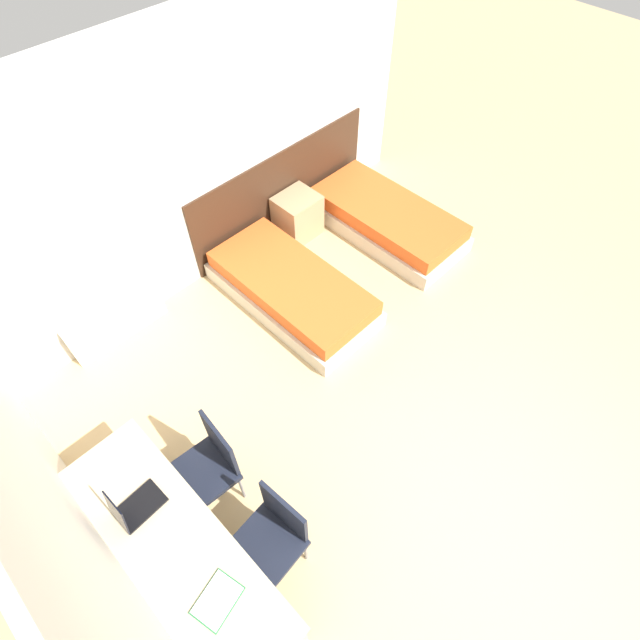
# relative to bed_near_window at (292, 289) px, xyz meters

# --- Properties ---
(ground_plane) EXTENTS (20.00, 20.00, 0.00)m
(ground_plane) POSITION_rel_bed_near_window_xyz_m (-0.28, -2.77, -0.18)
(ground_plane) COLOR tan
(wall_back) EXTENTS (5.76, 0.05, 2.70)m
(wall_back) POSITION_rel_bed_near_window_xyz_m (-0.28, 1.01, 1.17)
(wall_back) COLOR silver
(wall_back) RESTS_ON ground_plane
(wall_left) EXTENTS (0.05, 4.76, 2.70)m
(wall_left) POSITION_rel_bed_near_window_xyz_m (-2.69, -0.89, 1.17)
(wall_left) COLOR silver
(wall_left) RESTS_ON ground_plane
(headboard_panel) EXTENTS (2.56, 0.03, 1.01)m
(headboard_panel) POSITION_rel_bed_near_window_xyz_m (0.78, 0.97, 0.32)
(headboard_panel) COLOR #382316
(headboard_panel) RESTS_ON ground_plane
(bed_near_window) EXTENTS (0.90, 1.88, 0.37)m
(bed_near_window) POSITION_rel_bed_near_window_xyz_m (0.00, 0.00, 0.00)
(bed_near_window) COLOR beige
(bed_near_window) RESTS_ON ground_plane
(bed_near_door) EXTENTS (0.90, 1.88, 0.37)m
(bed_near_door) POSITION_rel_bed_near_window_xyz_m (1.56, 0.00, 0.00)
(bed_near_door) COLOR beige
(bed_near_door) RESTS_ON ground_plane
(nightstand) EXTENTS (0.48, 0.42, 0.53)m
(nightstand) POSITION_rel_bed_near_window_xyz_m (0.78, 0.73, 0.09)
(nightstand) COLOR tan
(nightstand) RESTS_ON ground_plane
(radiator) EXTENTS (1.00, 0.12, 0.47)m
(radiator) POSITION_rel_bed_near_window_xyz_m (-1.56, 0.89, 0.06)
(radiator) COLOR silver
(radiator) RESTS_ON ground_plane
(desk) EXTENTS (0.61, 1.93, 0.75)m
(desk) POSITION_rel_bed_near_window_xyz_m (-2.36, -1.43, 0.40)
(desk) COLOR #C6B28E
(desk) RESTS_ON ground_plane
(chair_near_laptop) EXTENTS (0.48, 0.48, 0.94)m
(chair_near_laptop) POSITION_rel_bed_near_window_xyz_m (-1.84, -1.07, 0.35)
(chair_near_laptop) COLOR black
(chair_near_laptop) RESTS_ON ground_plane
(chair_near_notebook) EXTENTS (0.48, 0.48, 0.94)m
(chair_near_notebook) POSITION_rel_bed_near_window_xyz_m (-1.84, -1.79, 0.35)
(chair_near_notebook) COLOR black
(chair_near_notebook) RESTS_ON ground_plane
(laptop) EXTENTS (0.33, 0.22, 0.33)m
(laptop) POSITION_rel_bed_near_window_xyz_m (-2.42, -1.08, 0.63)
(laptop) COLOR black
(laptop) RESTS_ON desk
(open_notebook) EXTENTS (0.33, 0.27, 0.02)m
(open_notebook) POSITION_rel_bed_near_window_xyz_m (-2.35, -1.89, 0.57)
(open_notebook) COLOR #236B3D
(open_notebook) RESTS_ON desk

